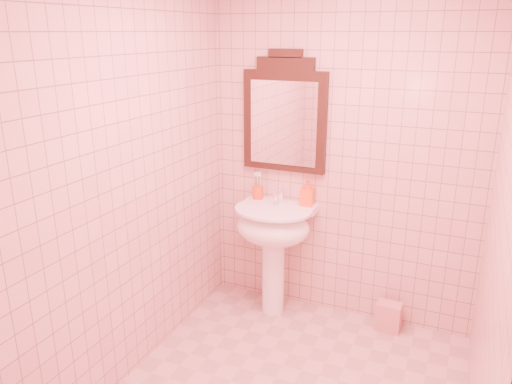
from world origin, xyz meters
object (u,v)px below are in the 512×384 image
at_px(pedestal_sink, 273,234).
at_px(soap_dispenser, 307,192).
at_px(mirror, 285,116).
at_px(toothbrush_cup, 258,192).
at_px(towel, 388,317).

height_order(pedestal_sink, soap_dispenser, soap_dispenser).
relative_size(mirror, soap_dispenser, 4.38).
height_order(mirror, toothbrush_cup, mirror).
distance_m(toothbrush_cup, soap_dispenser, 0.40).
distance_m(mirror, soap_dispenser, 0.59).
bearing_deg(pedestal_sink, mirror, 90.00).
bearing_deg(toothbrush_cup, mirror, 13.93).
relative_size(pedestal_sink, soap_dispenser, 4.28).
bearing_deg(towel, mirror, 173.76).
xyz_separation_m(soap_dispenser, towel, (0.67, -0.06, -0.85)).
bearing_deg(mirror, soap_dispenser, -9.57).
relative_size(mirror, toothbrush_cup, 4.69).
relative_size(pedestal_sink, toothbrush_cup, 4.59).
bearing_deg(pedestal_sink, toothbrush_cup, 141.36).
height_order(pedestal_sink, toothbrush_cup, toothbrush_cup).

